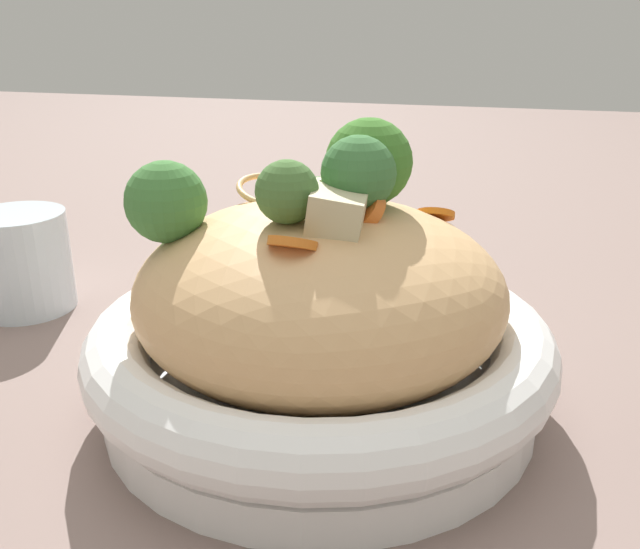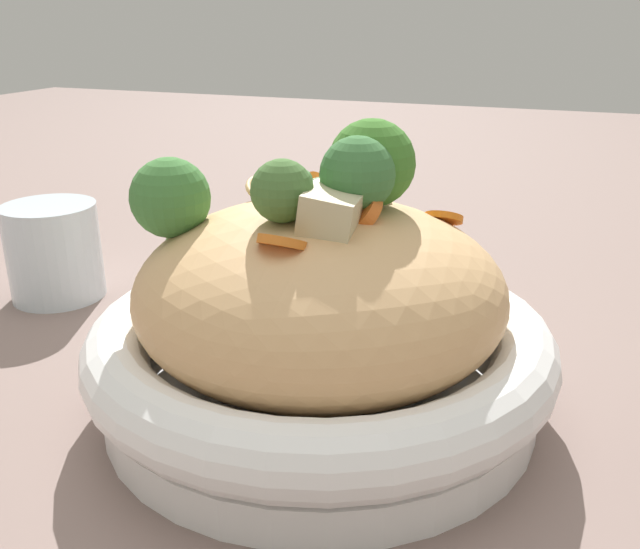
{
  "view_description": "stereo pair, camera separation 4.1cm",
  "coord_description": "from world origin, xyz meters",
  "views": [
    {
      "loc": [
        0.37,
        0.1,
        0.23
      ],
      "look_at": [
        0.0,
        0.0,
        0.09
      ],
      "focal_mm": 38.69,
      "sensor_mm": 36.0,
      "label": 1
    },
    {
      "loc": [
        0.36,
        0.14,
        0.23
      ],
      "look_at": [
        0.0,
        0.0,
        0.09
      ],
      "focal_mm": 38.69,
      "sensor_mm": 36.0,
      "label": 2
    }
  ],
  "objects": [
    {
      "name": "ground_plane",
      "position": [
        0.0,
        0.0,
        0.0
      ],
      "size": [
        3.0,
        3.0,
        0.0
      ],
      "primitive_type": "plane",
      "color": "#806962"
    },
    {
      "name": "serving_bowl",
      "position": [
        0.0,
        0.0,
        0.03
      ],
      "size": [
        0.29,
        0.29,
        0.06
      ],
      "color": "white",
      "rests_on": "ground_plane"
    },
    {
      "name": "noodle_heap",
      "position": [
        -0.0,
        -0.0,
        0.08
      ],
      "size": [
        0.22,
        0.22,
        0.11
      ],
      "color": "tan",
      "rests_on": "serving_bowl"
    },
    {
      "name": "broccoli_florets",
      "position": [
        0.0,
        -0.01,
        0.14
      ],
      "size": [
        0.11,
        0.17,
        0.08
      ],
      "color": "#A3BF75",
      "rests_on": "serving_bowl"
    },
    {
      "name": "carrot_coins",
      "position": [
        -0.01,
        0.01,
        0.12
      ],
      "size": [
        0.14,
        0.11,
        0.04
      ],
      "color": "orange",
      "rests_on": "serving_bowl"
    },
    {
      "name": "zucchini_slices",
      "position": [
        -0.02,
        -0.01,
        0.13
      ],
      "size": [
        0.06,
        0.08,
        0.03
      ],
      "color": "beige",
      "rests_on": "serving_bowl"
    },
    {
      "name": "chicken_chunks",
      "position": [
        -0.01,
        0.01,
        0.13
      ],
      "size": [
        0.11,
        0.04,
        0.03
      ],
      "color": "beige",
      "rests_on": "serving_bowl"
    },
    {
      "name": "drinking_glass",
      "position": [
        -0.08,
        -0.28,
        0.04
      ],
      "size": [
        0.08,
        0.08,
        0.08
      ],
      "color": "silver",
      "rests_on": "ground_plane"
    }
  ]
}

